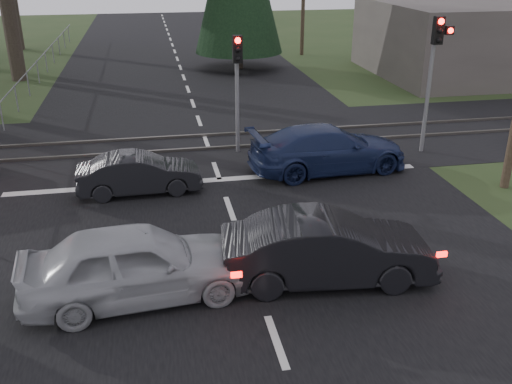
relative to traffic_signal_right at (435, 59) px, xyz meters
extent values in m
plane|color=#273B1A|center=(-7.55, -9.47, -3.31)|extent=(120.00, 120.00, 0.00)
cube|color=black|center=(-7.55, 0.53, -3.31)|extent=(14.00, 100.00, 0.01)
cube|color=black|center=(-7.55, 2.53, -3.31)|extent=(120.00, 8.00, 0.01)
cube|color=silver|center=(-7.55, -1.27, -3.30)|extent=(13.00, 0.35, 0.00)
cube|color=#59544C|center=(-7.55, 1.73, -3.26)|extent=(120.00, 0.12, 0.10)
cube|color=#59544C|center=(-7.55, 3.33, -3.26)|extent=(120.00, 0.12, 0.10)
cylinder|color=slate|center=(-0.05, 0.13, -1.41)|extent=(0.14, 0.14, 3.80)
cube|color=black|center=(-0.05, -0.05, 0.94)|extent=(0.32, 0.24, 0.90)
sphere|color=#FF0C07|center=(-0.05, -0.18, 1.24)|extent=(0.20, 0.20, 0.20)
sphere|color=black|center=(-0.05, -0.18, 0.94)|extent=(0.18, 0.18, 0.18)
sphere|color=black|center=(-0.05, -0.18, 0.64)|extent=(0.18, 0.18, 0.18)
cube|color=black|center=(0.33, -0.05, 0.94)|extent=(0.28, 0.22, 0.28)
sphere|color=#FF0C07|center=(0.33, -0.17, 0.94)|extent=(0.18, 0.18, 0.18)
cylinder|color=slate|center=(-6.55, 1.33, -1.71)|extent=(0.14, 0.14, 3.20)
cube|color=black|center=(-6.55, 1.15, 0.34)|extent=(0.32, 0.24, 0.90)
sphere|color=#FF0C07|center=(-6.55, 1.02, 0.64)|extent=(0.20, 0.20, 0.20)
sphere|color=black|center=(-6.55, 1.02, 0.34)|extent=(0.18, 0.18, 0.18)
sphere|color=black|center=(-6.55, 1.02, 0.04)|extent=(0.18, 0.18, 0.18)
cylinder|color=#473D33|center=(-16.55, 15.53, -0.61)|extent=(0.80, 0.80, 5.40)
cylinder|color=#473D33|center=(-18.55, 26.53, -0.61)|extent=(0.80, 0.80, 5.40)
cylinder|color=#473D33|center=(-4.05, 16.53, -2.31)|extent=(0.50, 0.50, 2.00)
cube|color=#59514C|center=(10.45, 12.53, -1.31)|extent=(14.00, 10.00, 4.00)
imported|color=black|center=(-6.00, -7.55, -2.56)|extent=(4.72, 2.02, 1.51)
imported|color=#9B9DA2|center=(-10.05, -7.48, -2.51)|extent=(4.85, 2.32, 1.60)
imported|color=#172247|center=(-3.97, -1.12, -2.56)|extent=(5.35, 2.58, 1.50)
imported|color=black|center=(-9.99, -1.83, -2.72)|extent=(3.65, 1.39, 1.19)
camera|label=1|loc=(-9.53, -17.89, 3.42)|focal=40.00mm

